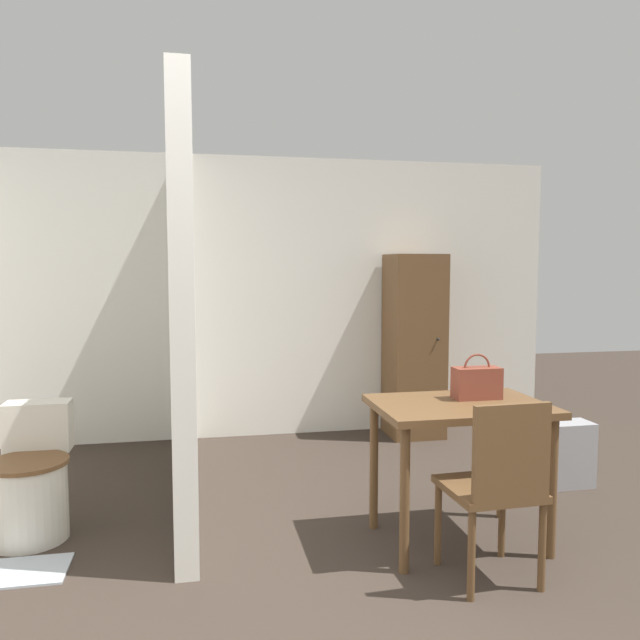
% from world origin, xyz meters
% --- Properties ---
extents(wall_back, '(5.60, 0.12, 2.50)m').
position_xyz_m(wall_back, '(0.00, 3.76, 1.25)').
color(wall_back, silver).
rests_on(wall_back, ground_plane).
extents(partition_wall, '(0.12, 2.58, 2.50)m').
position_xyz_m(partition_wall, '(-0.55, 2.41, 1.25)').
color(partition_wall, silver).
rests_on(partition_wall, ground_plane).
extents(dining_table, '(0.93, 0.67, 0.79)m').
position_xyz_m(dining_table, '(0.92, 1.28, 0.68)').
color(dining_table, brown).
rests_on(dining_table, ground_plane).
extents(wooden_chair, '(0.44, 0.44, 0.92)m').
position_xyz_m(wooden_chair, '(0.91, 0.81, 0.50)').
color(wooden_chair, brown).
rests_on(wooden_chair, ground_plane).
extents(toilet, '(0.44, 0.59, 0.73)m').
position_xyz_m(toilet, '(-1.43, 1.84, 0.30)').
color(toilet, silver).
rests_on(toilet, ground_plane).
extents(handbag, '(0.26, 0.12, 0.26)m').
position_xyz_m(handbag, '(1.06, 1.36, 0.88)').
color(handbag, brown).
rests_on(handbag, dining_table).
extents(wooden_cabinet, '(0.47, 0.49, 1.64)m').
position_xyz_m(wooden_cabinet, '(1.44, 3.44, 0.82)').
color(wooden_cabinet, brown).
rests_on(wooden_cabinet, ground_plane).
extents(bath_mat, '(0.56, 0.32, 0.01)m').
position_xyz_m(bath_mat, '(-1.43, 1.38, 0.01)').
color(bath_mat, '#B2BCC6').
rests_on(bath_mat, ground_plane).
extents(space_heater, '(0.34, 0.21, 0.45)m').
position_xyz_m(space_heater, '(2.04, 1.97, 0.23)').
color(space_heater, '#9E9EA3').
rests_on(space_heater, ground_plane).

